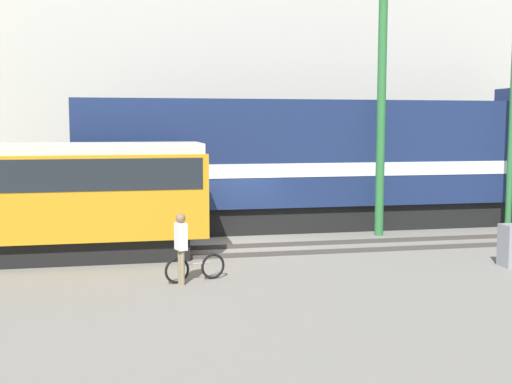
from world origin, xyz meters
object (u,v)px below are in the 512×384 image
utility_pole_right (512,128)px  person (181,241)px  streetcar (51,194)px  utility_pole_center (381,114)px  bicycle (195,268)px  freight_locomotive (348,161)px

utility_pole_right → person: bearing=-155.8°
streetcar → utility_pole_right: (16.36, 2.12, 1.91)m
utility_pole_center → bicycle: bearing=-142.9°
freight_locomotive → person: freight_locomotive is taller
utility_pole_right → utility_pole_center: bearing=180.0°
bicycle → utility_pole_right: (12.48, 5.51, 3.55)m
freight_locomotive → person: 10.80m
bicycle → utility_pole_center: 9.98m
bicycle → person: bearing=-144.8°
streetcar → person: (3.50, -3.66, -0.87)m
utility_pole_center → freight_locomotive: bearing=101.7°
utility_pole_right → bicycle: bearing=-156.2°
bicycle → utility_pole_center: utility_pole_center is taller
utility_pole_right → streetcar: bearing=-172.6°
streetcar → utility_pole_center: bearing=10.8°
utility_pole_right → freight_locomotive: bearing=159.4°
streetcar → freight_locomotive: bearing=21.6°
freight_locomotive → utility_pole_center: (0.44, -2.12, 1.81)m
bicycle → person: (-0.38, -0.27, 0.77)m
streetcar → bicycle: size_ratio=5.61×
person → utility_pole_center: utility_pole_center is taller
freight_locomotive → utility_pole_right: (5.64, -2.12, 1.32)m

